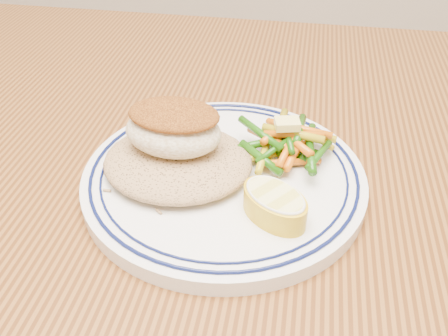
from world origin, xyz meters
TOP-DOWN VIEW (x-y plane):
  - dining_table at (0.00, 0.00)m, footprint 1.50×0.90m
  - plate at (-0.04, 0.02)m, footprint 0.26×0.26m
  - rice_pilaf at (-0.08, 0.02)m, footprint 0.14×0.12m
  - fish_fillet at (-0.09, 0.03)m, footprint 0.09×0.07m
  - vegetable_pile at (0.01, 0.06)m, footprint 0.10×0.11m
  - butter_pat at (0.01, 0.06)m, footprint 0.03×0.02m
  - lemon_wedge at (0.01, -0.03)m, footprint 0.08×0.08m

SIDE VIEW (x-z plane):
  - dining_table at x=0.00m, z-range 0.28..1.03m
  - plate at x=-0.04m, z-range 0.75..0.77m
  - rice_pilaf at x=-0.08m, z-range 0.77..0.79m
  - lemon_wedge at x=0.01m, z-range 0.77..0.79m
  - vegetable_pile at x=0.01m, z-range 0.76..0.79m
  - butter_pat at x=0.01m, z-range 0.79..0.80m
  - fish_fillet at x=-0.09m, z-range 0.78..0.83m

